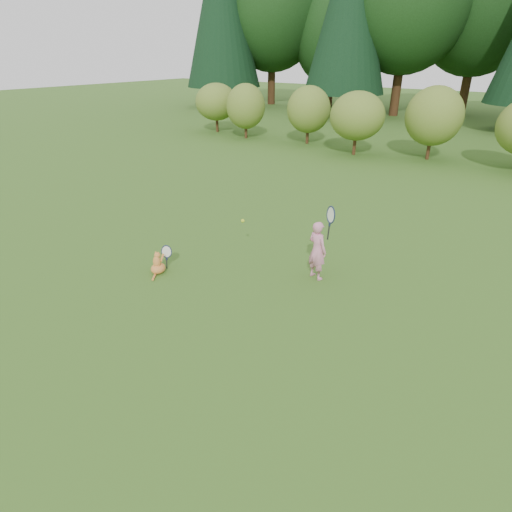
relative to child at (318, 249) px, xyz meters
The scene contains 5 objects.
ground 2.16m from the child, 114.93° to the right, with size 100.00×100.00×0.00m, color #2A5518.
shrub_row 11.19m from the child, 94.48° to the left, with size 28.00×3.00×2.80m, color olive, non-canonical shape.
child is the anchor object (origin of this frame).
cat 3.15m from the child, 148.24° to the right, with size 0.39×0.65×0.63m.
tennis_ball 1.81m from the child, behind, with size 0.08×0.08×0.08m.
Camera 1 is at (4.23, -4.80, 4.01)m, focal length 30.00 mm.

